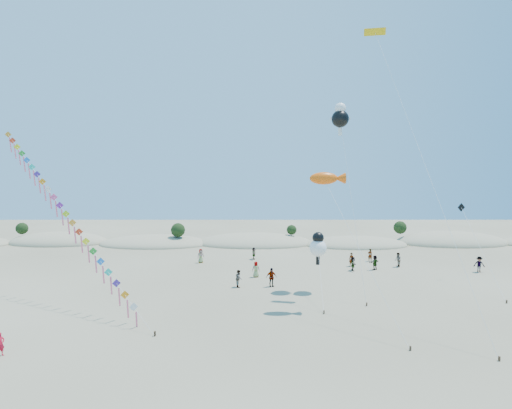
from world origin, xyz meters
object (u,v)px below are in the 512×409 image
object	(u,v)px
kite_train	(61,207)
flyer_foreground	(0,344)
parafoil_kite	(378,39)
fish_kite	(328,179)

from	to	relation	value
kite_train	flyer_foreground	distance (m)	14.51
kite_train	flyer_foreground	world-z (taller)	kite_train
kite_train	parafoil_kite	bearing A→B (deg)	5.72
parafoil_kite	flyer_foreground	bearing A→B (deg)	-151.14
flyer_foreground	kite_train	bearing A→B (deg)	28.38
fish_kite	parafoil_kite	world-z (taller)	parafoil_kite
fish_kite	flyer_foreground	xyz separation A→B (m)	(-22.14, -10.03, -10.24)
kite_train	fish_kite	xyz separation A→B (m)	(23.67, -2.23, 2.62)
parafoil_kite	flyer_foreground	distance (m)	39.11
kite_train	fish_kite	size ratio (longest dim) A/B	1.72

